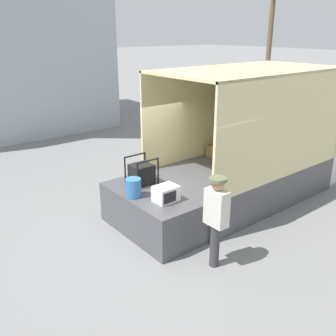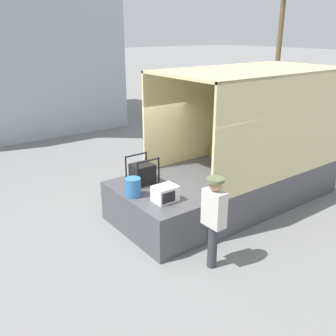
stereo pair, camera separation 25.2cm
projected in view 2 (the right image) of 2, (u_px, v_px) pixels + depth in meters
The scene contains 8 objects.
ground_plane at pixel (174, 222), 8.71m from camera, with size 160.00×160.00×0.00m, color gray.
box_truck at pixel (285, 153), 10.61m from camera, with size 7.02×2.48×3.34m.
tailgate_deck at pixel (152, 211), 8.21m from camera, with size 1.23×2.36×0.92m, color #4C4C51.
microwave at pixel (165, 194), 7.57m from camera, with size 0.48×0.38×0.33m.
portable_generator at pixel (143, 173), 8.46m from camera, with size 0.59×0.54×0.63m.
orange_bucket at pixel (133, 187), 7.79m from camera, with size 0.32×0.32×0.40m.
worker_person at pixel (214, 214), 6.71m from camera, with size 0.32×0.44×1.80m.
utility_pole at pixel (280, 38), 20.84m from camera, with size 1.80×0.28×7.21m.
Camera 2 is at (-4.72, -6.13, 4.21)m, focal length 40.00 mm.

